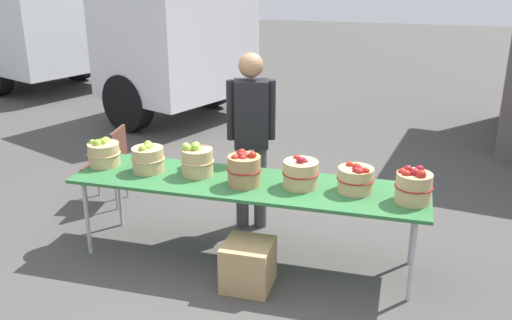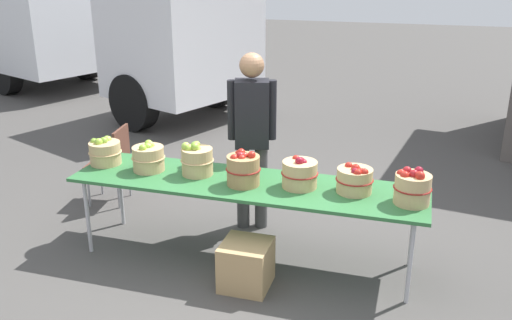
# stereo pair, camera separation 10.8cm
# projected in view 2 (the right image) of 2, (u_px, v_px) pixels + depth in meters

# --- Properties ---
(ground_plane) EXTENTS (40.00, 40.00, 0.00)m
(ground_plane) POSITION_uv_depth(u_px,v_px,m) (247.00, 258.00, 5.11)
(ground_plane) COLOR #474442
(market_table) EXTENTS (3.10, 0.76, 0.75)m
(market_table) POSITION_uv_depth(u_px,v_px,m) (246.00, 186.00, 4.86)
(market_table) COLOR #2D6B38
(market_table) RESTS_ON ground
(apple_basket_green_0) EXTENTS (0.31, 0.31, 0.26)m
(apple_basket_green_0) POSITION_uv_depth(u_px,v_px,m) (105.00, 152.00, 5.25)
(apple_basket_green_0) COLOR tan
(apple_basket_green_0) RESTS_ON market_table
(apple_basket_green_1) EXTENTS (0.31, 0.31, 0.27)m
(apple_basket_green_1) POSITION_uv_depth(u_px,v_px,m) (148.00, 157.00, 5.08)
(apple_basket_green_1) COLOR tan
(apple_basket_green_1) RESTS_ON market_table
(apple_basket_green_2) EXTENTS (0.30, 0.30, 0.30)m
(apple_basket_green_2) POSITION_uv_depth(u_px,v_px,m) (197.00, 160.00, 4.98)
(apple_basket_green_2) COLOR tan
(apple_basket_green_2) RESTS_ON market_table
(apple_basket_red_0) EXTENTS (0.30, 0.30, 0.31)m
(apple_basket_red_0) POSITION_uv_depth(u_px,v_px,m) (243.00, 169.00, 4.75)
(apple_basket_red_0) COLOR #A87F51
(apple_basket_red_0) RESTS_ON market_table
(apple_basket_red_1) EXTENTS (0.32, 0.32, 0.28)m
(apple_basket_red_1) POSITION_uv_depth(u_px,v_px,m) (300.00, 173.00, 4.71)
(apple_basket_red_1) COLOR tan
(apple_basket_red_1) RESTS_ON market_table
(apple_basket_red_2) EXTENTS (0.31, 0.31, 0.25)m
(apple_basket_red_2) POSITION_uv_depth(u_px,v_px,m) (355.00, 179.00, 4.61)
(apple_basket_red_2) COLOR tan
(apple_basket_red_2) RESTS_ON market_table
(apple_basket_red_3) EXTENTS (0.30, 0.30, 0.30)m
(apple_basket_red_3) POSITION_uv_depth(u_px,v_px,m) (412.00, 187.00, 4.39)
(apple_basket_red_3) COLOR tan
(apple_basket_red_3) RESTS_ON market_table
(vendor_adult) EXTENTS (0.45, 0.32, 1.77)m
(vendor_adult) POSITION_uv_depth(u_px,v_px,m) (252.00, 128.00, 5.36)
(vendor_adult) COLOR #3F3F3F
(vendor_adult) RESTS_ON ground
(box_truck) EXTENTS (7.95, 4.87, 2.75)m
(box_truck) POSITION_uv_depth(u_px,v_px,m) (55.00, 16.00, 11.11)
(box_truck) COLOR silver
(box_truck) RESTS_ON ground
(folding_chair) EXTENTS (0.45, 0.45, 0.86)m
(folding_chair) POSITION_uv_depth(u_px,v_px,m) (113.00, 159.00, 6.12)
(folding_chair) COLOR brown
(folding_chair) RESTS_ON ground
(produce_crate) EXTENTS (0.40, 0.40, 0.40)m
(produce_crate) POSITION_uv_depth(u_px,v_px,m) (246.00, 265.00, 4.61)
(produce_crate) COLOR tan
(produce_crate) RESTS_ON ground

